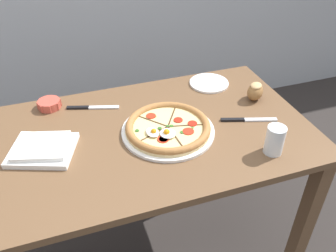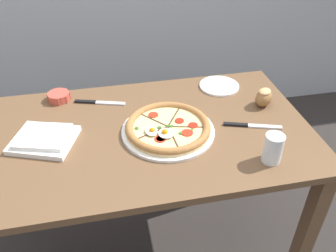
# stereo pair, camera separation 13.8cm
# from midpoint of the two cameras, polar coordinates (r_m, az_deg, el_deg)

# --- Properties ---
(ground_plane) EXTENTS (12.00, 12.00, 0.00)m
(ground_plane) POSITION_cam_midpoint_polar(r_m,az_deg,el_deg) (1.97, -4.83, -19.26)
(ground_plane) COLOR #2D2826
(dining_table) EXTENTS (1.31, 0.77, 0.77)m
(dining_table) POSITION_cam_midpoint_polar(r_m,az_deg,el_deg) (1.47, -6.12, -4.72)
(dining_table) COLOR brown
(dining_table) RESTS_ON ground_plane
(pizza) EXTENTS (0.37, 0.37, 0.05)m
(pizza) POSITION_cam_midpoint_polar(r_m,az_deg,el_deg) (1.38, -2.86, -0.44)
(pizza) COLOR white
(pizza) RESTS_ON dining_table
(ramekin_bowl) EXTENTS (0.10, 0.10, 0.04)m
(ramekin_bowl) POSITION_cam_midpoint_polar(r_m,az_deg,el_deg) (1.63, -20.84, 3.25)
(ramekin_bowl) COLOR #C64C3D
(ramekin_bowl) RESTS_ON dining_table
(napkin_folded) EXTENTS (0.28, 0.26, 0.04)m
(napkin_folded) POSITION_cam_midpoint_polar(r_m,az_deg,el_deg) (1.39, -22.22, -3.49)
(napkin_folded) COLOR white
(napkin_folded) RESTS_ON dining_table
(bread_piece_near) EXTENTS (0.11, 0.11, 0.08)m
(bread_piece_near) POSITION_cam_midpoint_polar(r_m,az_deg,el_deg) (1.60, 11.46, 5.44)
(bread_piece_near) COLOR olive
(bread_piece_near) RESTS_ON dining_table
(knife_main) EXTENTS (0.22, 0.08, 0.01)m
(knife_main) POSITION_cam_midpoint_polar(r_m,az_deg,el_deg) (1.58, -14.52, 2.82)
(knife_main) COLOR silver
(knife_main) RESTS_ON dining_table
(knife_spare) EXTENTS (0.23, 0.09, 0.01)m
(knife_spare) POSITION_cam_midpoint_polar(r_m,az_deg,el_deg) (1.48, 10.15, 0.91)
(knife_spare) COLOR silver
(knife_spare) RESTS_ON dining_table
(water_glass) EXTENTS (0.07, 0.07, 0.11)m
(water_glass) POSITION_cam_midpoint_polar(r_m,az_deg,el_deg) (1.31, 13.87, -2.53)
(water_glass) COLOR white
(water_glass) RESTS_ON dining_table
(side_saucer) EXTENTS (0.19, 0.19, 0.01)m
(side_saucer) POSITION_cam_midpoint_polar(r_m,az_deg,el_deg) (1.71, 4.32, 6.81)
(side_saucer) COLOR white
(side_saucer) RESTS_ON dining_table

